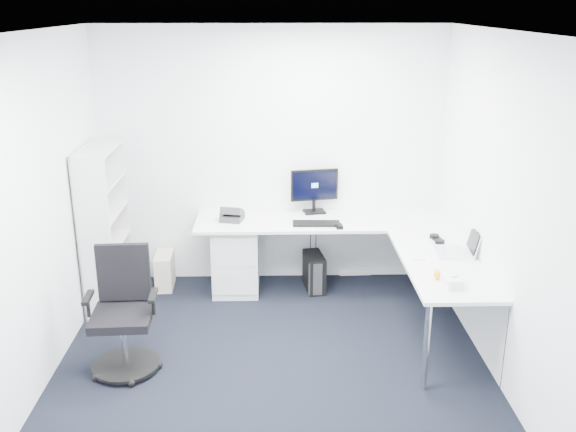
{
  "coord_description": "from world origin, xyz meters",
  "views": [
    {
      "loc": [
        0.01,
        -4.47,
        2.89
      ],
      "look_at": [
        0.15,
        1.05,
        1.05
      ],
      "focal_mm": 40.0,
      "sensor_mm": 36.0,
      "label": 1
    }
  ],
  "objects_px": {
    "bookshelf": "(105,228)",
    "task_chair": "(122,314)",
    "l_desk": "(327,268)",
    "monitor": "(315,191)",
    "laptop": "(450,240)"
  },
  "relations": [
    {
      "from": "l_desk",
      "to": "monitor",
      "type": "xyz_separation_m",
      "value": [
        -0.1,
        0.58,
        0.63
      ]
    },
    {
      "from": "l_desk",
      "to": "monitor",
      "type": "distance_m",
      "value": 0.86
    },
    {
      "from": "l_desk",
      "to": "task_chair",
      "type": "relative_size",
      "value": 2.58
    },
    {
      "from": "l_desk",
      "to": "monitor",
      "type": "bearing_deg",
      "value": 99.58
    },
    {
      "from": "task_chair",
      "to": "monitor",
      "type": "bearing_deg",
      "value": 44.23
    },
    {
      "from": "task_chair",
      "to": "monitor",
      "type": "relative_size",
      "value": 2.04
    },
    {
      "from": "task_chair",
      "to": "monitor",
      "type": "xyz_separation_m",
      "value": [
        1.66,
        1.78,
        0.5
      ]
    },
    {
      "from": "laptop",
      "to": "bookshelf",
      "type": "bearing_deg",
      "value": 173.72
    },
    {
      "from": "laptop",
      "to": "l_desk",
      "type": "bearing_deg",
      "value": 154.94
    },
    {
      "from": "bookshelf",
      "to": "laptop",
      "type": "height_order",
      "value": "bookshelf"
    },
    {
      "from": "bookshelf",
      "to": "task_chair",
      "type": "height_order",
      "value": "bookshelf"
    },
    {
      "from": "monitor",
      "to": "bookshelf",
      "type": "bearing_deg",
      "value": -175.81
    },
    {
      "from": "bookshelf",
      "to": "laptop",
      "type": "xyz_separation_m",
      "value": [
        3.21,
        -0.65,
        0.09
      ]
    },
    {
      "from": "bookshelf",
      "to": "l_desk",
      "type": "bearing_deg",
      "value": -1.32
    },
    {
      "from": "bookshelf",
      "to": "task_chair",
      "type": "xyz_separation_m",
      "value": [
        0.41,
        -1.25,
        -0.29
      ]
    }
  ]
}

